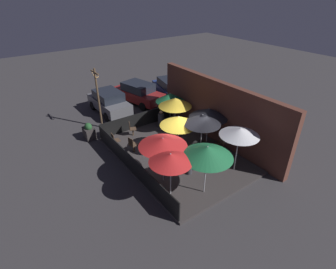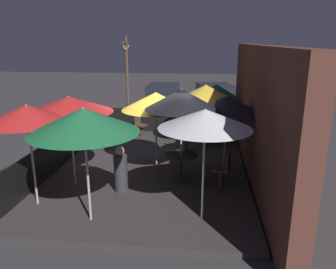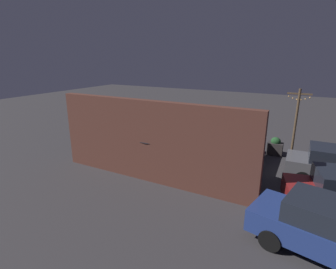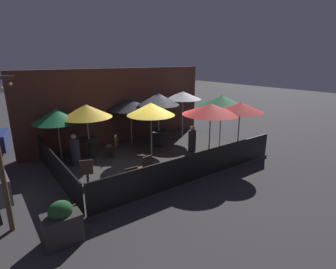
{
  "view_description": "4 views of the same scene",
  "coord_description": "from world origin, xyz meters",
  "px_view_note": "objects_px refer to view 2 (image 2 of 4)",
  "views": [
    {
      "loc": [
        9.4,
        -7.21,
        8.17
      ],
      "look_at": [
        -0.38,
        -0.25,
        1.24
      ],
      "focal_mm": 28.0,
      "sensor_mm": 36.0,
      "label": 1
    },
    {
      "loc": [
        9.02,
        1.52,
        3.74
      ],
      "look_at": [
        -0.51,
        0.44,
        0.98
      ],
      "focal_mm": 35.0,
      "sensor_mm": 36.0,
      "label": 2
    },
    {
      "loc": [
        -5.86,
        12.11,
        5.35
      ],
      "look_at": [
        0.5,
        0.36,
        1.39
      ],
      "focal_mm": 28.0,
      "sensor_mm": 36.0,
      "label": 3
    },
    {
      "loc": [
        -5.62,
        -8.67,
        4.04
      ],
      "look_at": [
        0.64,
        -0.14,
        0.98
      ],
      "focal_mm": 28.0,
      "sensor_mm": 36.0,
      "label": 4
    }
  ],
  "objects_px": {
    "patio_chair_3": "(185,138)",
    "light_post": "(127,77)",
    "patio_umbrella_4": "(69,104)",
    "dining_table_0": "(204,129)",
    "patio_umbrella_3": "(216,92)",
    "patio_umbrella_8": "(156,101)",
    "parked_car_1": "(215,100)",
    "patio_umbrella_0": "(206,92)",
    "parked_car_2": "(270,104)",
    "patio_umbrella_2": "(27,114)",
    "planter_box": "(97,118)",
    "patio_chair_2": "(98,127)",
    "patio_umbrella_1": "(182,99)",
    "parked_car_0": "(163,100)",
    "patio_umbrella_5": "(84,120)",
    "dining_table_1": "(181,160)",
    "patio_chair_1": "(107,135)",
    "patio_umbrella_7": "(227,105)",
    "patron_0": "(121,171)",
    "patio_chair_0": "(140,124)",
    "patio_chair_4": "(224,168)",
    "patio_umbrella_6": "(205,119)",
    "patron_1": "(191,126)"
  },
  "relations": [
    {
      "from": "patio_umbrella_2",
      "to": "planter_box",
      "type": "height_order",
      "value": "patio_umbrella_2"
    },
    {
      "from": "patio_umbrella_6",
      "to": "patio_umbrella_7",
      "type": "bearing_deg",
      "value": 167.64
    },
    {
      "from": "patio_umbrella_4",
      "to": "dining_table_0",
      "type": "xyz_separation_m",
      "value": [
        -3.58,
        3.34,
        -1.49
      ]
    },
    {
      "from": "patio_umbrella_1",
      "to": "patio_umbrella_3",
      "type": "xyz_separation_m",
      "value": [
        -4.12,
        0.99,
        -0.4
      ]
    },
    {
      "from": "patio_umbrella_4",
      "to": "parked_car_0",
      "type": "xyz_separation_m",
      "value": [
        -8.67,
        1.24,
        -1.38
      ]
    },
    {
      "from": "patio_umbrella_6",
      "to": "patio_umbrella_8",
      "type": "relative_size",
      "value": 1.05
    },
    {
      "from": "patio_umbrella_2",
      "to": "patio_umbrella_8",
      "type": "bearing_deg",
      "value": 137.44
    },
    {
      "from": "patio_umbrella_5",
      "to": "patio_chair_0",
      "type": "distance_m",
      "value": 6.5
    },
    {
      "from": "patio_umbrella_0",
      "to": "patio_chair_2",
      "type": "relative_size",
      "value": 2.27
    },
    {
      "from": "patio_umbrella_2",
      "to": "parked_car_2",
      "type": "distance_m",
      "value": 11.76
    },
    {
      "from": "patio_umbrella_4",
      "to": "patio_umbrella_5",
      "type": "distance_m",
      "value": 1.99
    },
    {
      "from": "patron_0",
      "to": "patio_umbrella_2",
      "type": "bearing_deg",
      "value": 34.06
    },
    {
      "from": "patio_umbrella_7",
      "to": "parked_car_1",
      "type": "distance_m",
      "value": 7.8
    },
    {
      "from": "patio_chair_2",
      "to": "planter_box",
      "type": "height_order",
      "value": "patio_chair_2"
    },
    {
      "from": "patron_0",
      "to": "patio_chair_0",
      "type": "bearing_deg",
      "value": -77.42
    },
    {
      "from": "patio_umbrella_0",
      "to": "patron_1",
      "type": "xyz_separation_m",
      "value": [
        -0.76,
        -0.52,
        -1.39
      ]
    },
    {
      "from": "parked_car_2",
      "to": "patio_umbrella_1",
      "type": "bearing_deg",
      "value": -13.34
    },
    {
      "from": "patio_umbrella_2",
      "to": "parked_car_0",
      "type": "relative_size",
      "value": 0.58
    },
    {
      "from": "light_post",
      "to": "parked_car_0",
      "type": "height_order",
      "value": "light_post"
    },
    {
      "from": "patio_chair_3",
      "to": "light_post",
      "type": "distance_m",
      "value": 5.19
    },
    {
      "from": "patio_umbrella_8",
      "to": "patio_umbrella_3",
      "type": "bearing_deg",
      "value": 150.88
    },
    {
      "from": "patron_0",
      "to": "patio_chair_3",
      "type": "bearing_deg",
      "value": -107.39
    },
    {
      "from": "patio_umbrella_3",
      "to": "patio_chair_0",
      "type": "relative_size",
      "value": 2.29
    },
    {
      "from": "patio_chair_1",
      "to": "light_post",
      "type": "distance_m",
      "value": 4.22
    },
    {
      "from": "dining_table_0",
      "to": "patio_umbrella_6",
      "type": "bearing_deg",
      "value": -0.12
    },
    {
      "from": "dining_table_1",
      "to": "patio_umbrella_5",
      "type": "bearing_deg",
      "value": -37.93
    },
    {
      "from": "patio_umbrella_8",
      "to": "dining_table_1",
      "type": "relative_size",
      "value": 2.61
    },
    {
      "from": "dining_table_0",
      "to": "parked_car_0",
      "type": "relative_size",
      "value": 0.24
    },
    {
      "from": "patio_umbrella_1",
      "to": "parked_car_0",
      "type": "height_order",
      "value": "patio_umbrella_1"
    },
    {
      "from": "patio_umbrella_7",
      "to": "parked_car_0",
      "type": "bearing_deg",
      "value": -160.09
    },
    {
      "from": "patio_umbrella_0",
      "to": "patio_chair_1",
      "type": "height_order",
      "value": "patio_umbrella_0"
    },
    {
      "from": "patio_umbrella_1",
      "to": "patio_umbrella_6",
      "type": "xyz_separation_m",
      "value": [
        1.89,
        0.59,
        -0.05
      ]
    },
    {
      "from": "patio_chair_0",
      "to": "patio_chair_4",
      "type": "xyz_separation_m",
      "value": [
        4.41,
        3.01,
        0.04
      ]
    },
    {
      "from": "patio_umbrella_1",
      "to": "patio_umbrella_5",
      "type": "distance_m",
      "value": 2.81
    },
    {
      "from": "patio_umbrella_5",
      "to": "patio_umbrella_1",
      "type": "bearing_deg",
      "value": 142.07
    },
    {
      "from": "patio_umbrella_4",
      "to": "patio_umbrella_8",
      "type": "distance_m",
      "value": 2.42
    },
    {
      "from": "patio_chair_1",
      "to": "patron_0",
      "type": "xyz_separation_m",
      "value": [
        3.21,
        1.31,
        0.03
      ]
    },
    {
      "from": "patio_chair_4",
      "to": "patron_0",
      "type": "xyz_separation_m",
      "value": [
        0.45,
        -2.53,
        -0.01
      ]
    },
    {
      "from": "patio_umbrella_1",
      "to": "patio_umbrella_2",
      "type": "distance_m",
      "value": 3.59
    },
    {
      "from": "patio_umbrella_3",
      "to": "patio_umbrella_8",
      "type": "relative_size",
      "value": 0.93
    },
    {
      "from": "patio_umbrella_1",
      "to": "dining_table_1",
      "type": "bearing_deg",
      "value": 0.0
    },
    {
      "from": "patio_chair_0",
      "to": "patio_chair_2",
      "type": "bearing_deg",
      "value": -130.69
    },
    {
      "from": "patio_umbrella_1",
      "to": "patio_chair_3",
      "type": "bearing_deg",
      "value": -179.04
    },
    {
      "from": "patio_chair_4",
      "to": "patron_0",
      "type": "height_order",
      "value": "patron_0"
    },
    {
      "from": "parked_car_1",
      "to": "patio_umbrella_0",
      "type": "bearing_deg",
      "value": -18.86
    },
    {
      "from": "patio_umbrella_0",
      "to": "patio_umbrella_2",
      "type": "bearing_deg",
      "value": -38.51
    },
    {
      "from": "patio_umbrella_0",
      "to": "patron_0",
      "type": "distance_m",
      "value": 4.58
    },
    {
      "from": "parked_car_2",
      "to": "patio_chair_2",
      "type": "bearing_deg",
      "value": -45.65
    },
    {
      "from": "parked_car_2",
      "to": "patio_umbrella_3",
      "type": "bearing_deg",
      "value": -24.54
    },
    {
      "from": "patio_umbrella_1",
      "to": "parked_car_0",
      "type": "xyz_separation_m",
      "value": [
        -8.16,
        -1.5,
        -1.48
      ]
    }
  ]
}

